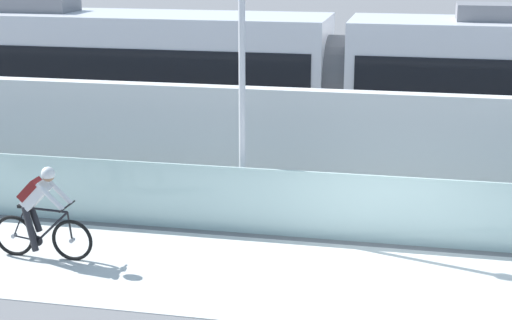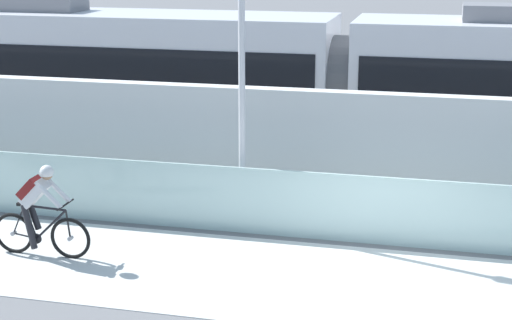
# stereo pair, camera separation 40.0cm
# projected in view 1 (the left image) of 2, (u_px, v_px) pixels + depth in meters

# --- Properties ---
(ground_plane) EXTENTS (200.00, 200.00, 0.00)m
(ground_plane) POSITION_uv_depth(u_px,v_px,m) (383.00, 287.00, 12.24)
(ground_plane) COLOR slate
(bike_path_deck) EXTENTS (32.00, 3.20, 0.01)m
(bike_path_deck) POSITION_uv_depth(u_px,v_px,m) (383.00, 287.00, 12.24)
(bike_path_deck) COLOR silver
(bike_path_deck) RESTS_ON ground
(glass_parapet) EXTENTS (32.00, 0.05, 1.24)m
(glass_parapet) POSITION_uv_depth(u_px,v_px,m) (390.00, 210.00, 13.81)
(glass_parapet) COLOR silver
(glass_parapet) RESTS_ON ground
(concrete_barrier_wall) EXTENTS (32.00, 0.36, 2.36)m
(concrete_barrier_wall) POSITION_uv_depth(u_px,v_px,m) (395.00, 153.00, 15.36)
(concrete_barrier_wall) COLOR silver
(concrete_barrier_wall) RESTS_ON ground
(tram_rail_near) EXTENTS (32.00, 0.08, 0.01)m
(tram_rail_near) POSITION_uv_depth(u_px,v_px,m) (397.00, 175.00, 18.02)
(tram_rail_near) COLOR #595654
(tram_rail_near) RESTS_ON ground
(tram_rail_far) EXTENTS (32.00, 0.08, 0.01)m
(tram_rail_far) POSITION_uv_depth(u_px,v_px,m) (399.00, 158.00, 19.37)
(tram_rail_far) COLOR #595654
(tram_rail_far) RESTS_ON ground
(tram) EXTENTS (22.56, 2.54, 3.81)m
(tram) POSITION_uv_depth(u_px,v_px,m) (337.00, 85.00, 18.47)
(tram) COLOR silver
(tram) RESTS_ON ground
(cyclist_on_bike) EXTENTS (1.77, 0.58, 1.61)m
(cyclist_on_bike) POSITION_uv_depth(u_px,v_px,m) (40.00, 213.00, 13.13)
(cyclist_on_bike) COLOR black
(cyclist_on_bike) RESTS_ON ground
(lamp_post_antenna) EXTENTS (0.28, 0.28, 5.20)m
(lamp_post_antenna) POSITION_uv_depth(u_px,v_px,m) (242.00, 50.00, 13.90)
(lamp_post_antenna) COLOR gray
(lamp_post_antenna) RESTS_ON ground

